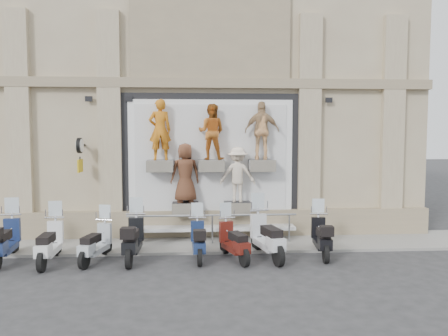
% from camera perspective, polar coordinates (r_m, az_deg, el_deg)
% --- Properties ---
extents(ground, '(90.00, 90.00, 0.00)m').
position_cam_1_polar(ground, '(11.19, -1.13, -12.63)').
color(ground, '#2B2B2E').
rests_on(ground, ground).
extents(sidewalk, '(16.00, 2.20, 0.08)m').
position_cam_1_polar(sidewalk, '(13.20, -1.55, -9.79)').
color(sidewalk, gray).
rests_on(sidewalk, ground).
extents(building, '(14.00, 8.60, 12.00)m').
position_cam_1_polar(building, '(17.90, -2.21, 13.17)').
color(building, tan).
rests_on(building, ground).
extents(shop_vitrine, '(5.60, 0.84, 4.30)m').
position_cam_1_polar(shop_vitrine, '(13.46, -1.41, 0.83)').
color(shop_vitrine, black).
rests_on(shop_vitrine, ground).
extents(guard_rail, '(5.06, 0.10, 0.93)m').
position_cam_1_polar(guard_rail, '(13.00, -1.54, -8.08)').
color(guard_rail, '#9EA0A5').
rests_on(guard_rail, ground).
extents(clock_sign_bracket, '(0.10, 0.80, 1.02)m').
position_cam_1_polar(clock_sign_bracket, '(13.60, -18.31, 2.19)').
color(clock_sign_bracket, black).
rests_on(clock_sign_bracket, ground).
extents(scooter_a, '(0.77, 2.00, 1.58)m').
position_cam_1_polar(scooter_a, '(12.60, -26.69, -7.44)').
color(scooter_a, navy).
rests_on(scooter_a, ground).
extents(scooter_b, '(0.62, 1.89, 1.52)m').
position_cam_1_polar(scooter_b, '(11.99, -21.86, -8.04)').
color(scooter_b, silver).
rests_on(scooter_b, ground).
extents(scooter_c, '(0.90, 1.79, 1.40)m').
position_cam_1_polar(scooter_c, '(11.79, -16.43, -8.41)').
color(scooter_c, '#A7ADB5').
rests_on(scooter_c, ground).
extents(scooter_d, '(0.58, 1.93, 1.57)m').
position_cam_1_polar(scooter_d, '(11.67, -11.81, -8.03)').
color(scooter_d, black).
rests_on(scooter_d, ground).
extents(scooter_e, '(0.58, 1.76, 1.41)m').
position_cam_1_polar(scooter_e, '(11.59, -3.37, -8.42)').
color(scooter_e, '#15244C').
rests_on(scooter_e, ground).
extents(scooter_f, '(1.05, 1.83, 1.43)m').
position_cam_1_polar(scooter_f, '(11.47, 1.31, -8.49)').
color(scooter_f, '#4F130D').
rests_on(scooter_f, ground).
extents(scooter_g, '(1.05, 2.13, 1.66)m').
position_cam_1_polar(scooter_g, '(11.66, 5.63, -7.72)').
color(scooter_g, silver).
rests_on(scooter_g, ground).
extents(scooter_h, '(0.73, 1.87, 1.48)m').
position_cam_1_polar(scooter_h, '(12.12, 12.63, -7.79)').
color(scooter_h, black).
rests_on(scooter_h, ground).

